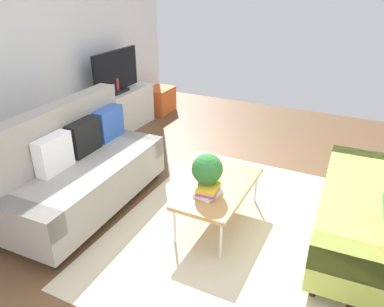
{
  "coord_description": "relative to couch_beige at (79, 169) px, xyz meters",
  "views": [
    {
      "loc": [
        -3.0,
        -1.09,
        2.28
      ],
      "look_at": [
        0.03,
        0.43,
        0.65
      ],
      "focal_mm": 34.76,
      "sensor_mm": 36.0,
      "label": 1
    }
  ],
  "objects": [
    {
      "name": "ground_plane",
      "position": [
        0.46,
        -1.5,
        -0.45
      ],
      "size": [
        7.68,
        7.68,
        0.0
      ],
      "primitive_type": "plane",
      "color": "brown"
    },
    {
      "name": "wall_far",
      "position": [
        0.46,
        1.3,
        1.0
      ],
      "size": [
        6.4,
        0.12,
        2.9
      ],
      "primitive_type": "cube",
      "color": "silver",
      "rests_on": "ground_plane"
    },
    {
      "name": "area_rug",
      "position": [
        0.34,
        -1.62,
        -0.45
      ],
      "size": [
        2.9,
        2.2,
        0.01
      ],
      "primitive_type": "cube",
      "color": "beige",
      "rests_on": "ground_plane"
    },
    {
      "name": "couch_beige",
      "position": [
        0.0,
        0.0,
        0.0
      ],
      "size": [
        1.93,
        0.91,
        1.1
      ],
      "rotation": [
        0.0,
        0.0,
        3.18
      ],
      "color": "gray",
      "rests_on": "ground_plane"
    },
    {
      "name": "couch_green",
      "position": [
        0.68,
        -2.85,
        -0.01
      ],
      "size": [
        1.94,
        0.92,
        1.1
      ],
      "rotation": [
        0.0,
        0.0,
        0.04
      ],
      "color": "#A3BC4C",
      "rests_on": "ground_plane"
    },
    {
      "name": "coffee_table",
      "position": [
        0.39,
        -1.42,
        -0.06
      ],
      "size": [
        1.1,
        0.56,
        0.42
      ],
      "color": "#B7844C",
      "rests_on": "ground_plane"
    },
    {
      "name": "tv_console",
      "position": [
        1.95,
        0.96,
        -0.13
      ],
      "size": [
        1.4,
        0.44,
        0.64
      ],
      "primitive_type": "cube",
      "color": "silver",
      "rests_on": "ground_plane"
    },
    {
      "name": "tv",
      "position": [
        1.95,
        0.94,
        0.5
      ],
      "size": [
        1.0,
        0.2,
        0.64
      ],
      "color": "black",
      "rests_on": "tv_console"
    },
    {
      "name": "storage_trunk",
      "position": [
        3.05,
        0.86,
        -0.23
      ],
      "size": [
        0.52,
        0.4,
        0.44
      ],
      "primitive_type": "cube",
      "color": "orange",
      "rests_on": "ground_plane"
    },
    {
      "name": "potted_plant",
      "position": [
        0.26,
        -1.35,
        0.18
      ],
      "size": [
        0.3,
        0.3,
        0.37
      ],
      "color": "brown",
      "rests_on": "coffee_table"
    },
    {
      "name": "table_book_0",
      "position": [
        0.18,
        -1.4,
        -0.01
      ],
      "size": [
        0.27,
        0.22,
        0.04
      ],
      "primitive_type": "cube",
      "rotation": [
        0.0,
        0.0,
        -0.2
      ],
      "color": "silver",
      "rests_on": "coffee_table"
    },
    {
      "name": "table_book_1",
      "position": [
        0.18,
        -1.4,
        0.02
      ],
      "size": [
        0.26,
        0.21,
        0.03
      ],
      "primitive_type": "cube",
      "rotation": [
        0.0,
        0.0,
        0.14
      ],
      "color": "purple",
      "rests_on": "table_book_0"
    },
    {
      "name": "table_book_2",
      "position": [
        0.18,
        -1.4,
        0.05
      ],
      "size": [
        0.26,
        0.2,
        0.03
      ],
      "primitive_type": "cube",
      "rotation": [
        0.0,
        0.0,
        0.1
      ],
      "color": "gold",
      "rests_on": "table_book_1"
    },
    {
      "name": "vase_0",
      "position": [
        1.37,
        1.01,
        0.27
      ],
      "size": [
        0.12,
        0.12,
        0.16
      ],
      "primitive_type": "cylinder",
      "color": "silver",
      "rests_on": "tv_console"
    },
    {
      "name": "vase_1",
      "position": [
        1.55,
        1.01,
        0.26
      ],
      "size": [
        0.1,
        0.1,
        0.15
      ],
      "primitive_type": "cylinder",
      "color": "#4C72B2",
      "rests_on": "tv_console"
    },
    {
      "name": "bottle_0",
      "position": [
        1.71,
        0.92,
        0.27
      ],
      "size": [
        0.05,
        0.05,
        0.16
      ],
      "primitive_type": "cylinder",
      "color": "#3359B2",
      "rests_on": "tv_console"
    },
    {
      "name": "bottle_1",
      "position": [
        1.82,
        0.92,
        0.27
      ],
      "size": [
        0.06,
        0.06,
        0.17
      ],
      "primitive_type": "cylinder",
      "color": "purple",
      "rests_on": "tv_console"
    },
    {
      "name": "bottle_2",
      "position": [
        1.93,
        0.92,
        0.3
      ],
      "size": [
        0.05,
        0.05,
        0.23
      ],
      "primitive_type": "cylinder",
      "color": "red",
      "rests_on": "tv_console"
    }
  ]
}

